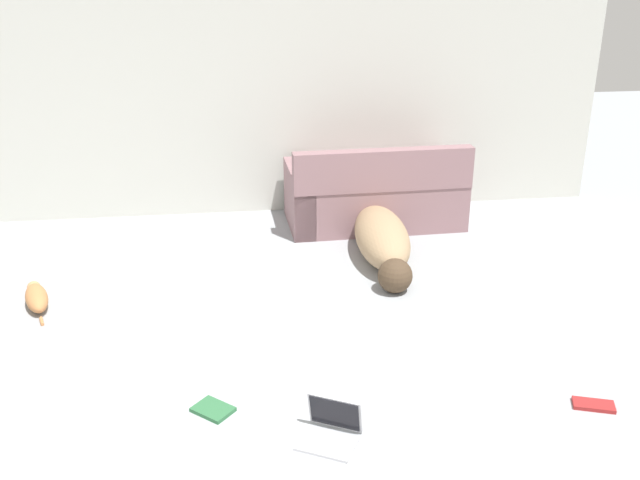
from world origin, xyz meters
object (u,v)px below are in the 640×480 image
at_px(book_green, 213,410).
at_px(book_red, 594,405).
at_px(cat, 36,297).
at_px(laptop_open, 332,425).
at_px(couch, 375,196).
at_px(dog, 383,240).

distance_m(book_green, book_red, 2.20).
distance_m(cat, laptop_open, 2.66).
distance_m(couch, book_red, 3.18).
height_order(cat, laptop_open, laptop_open).
xyz_separation_m(book_green, book_red, (2.19, -0.24, 0.00)).
relative_size(couch, laptop_open, 4.23).
relative_size(book_green, book_red, 1.06).
xyz_separation_m(dog, book_red, (0.77, -2.24, -0.17)).
relative_size(cat, book_green, 2.23).
bearing_deg(cat, book_red, -134.51).
relative_size(couch, book_red, 6.48).
xyz_separation_m(cat, book_red, (3.49, -1.73, -0.06)).
relative_size(couch, book_green, 6.13).
distance_m(couch, cat, 3.14).
height_order(dog, book_red, dog).
height_order(couch, book_red, couch).
bearing_deg(laptop_open, couch, 102.59).
relative_size(dog, book_red, 6.73).
relative_size(couch, dog, 0.96).
bearing_deg(book_red, laptop_open, -177.25).
height_order(laptop_open, book_green, laptop_open).
bearing_deg(cat, laptop_open, -150.98).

